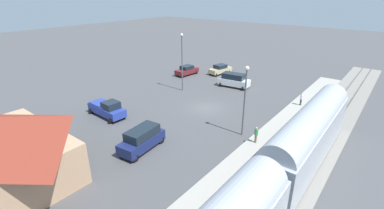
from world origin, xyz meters
The scene contains 14 objects.
ground_plane centered at (0.00, 0.00, 0.00)m, with size 200.00×200.00×0.00m, color #4C4C4F.
railway_track centered at (-14.00, 0.00, 0.09)m, with size 4.80×70.00×0.30m.
platform centered at (-10.00, 0.00, 0.15)m, with size 3.20×46.00×0.30m.
passenger_train centered at (-14.00, 13.10, 2.86)m, with size 2.93×33.56×4.98m.
station_building centered at (4.00, 22.00, 2.95)m, with size 11.67×8.62×5.67m.
pedestrian_on_platform centered at (-9.68, -7.80, 1.28)m, with size 0.36×0.36×1.71m.
pedestrian_waiting_far centered at (-9.26, 4.72, 1.28)m, with size 0.36×0.36×1.71m.
suv_white centered at (1.49, -9.65, 1.15)m, with size 5.10×2.85×2.22m.
pickup_blue centered at (8.08, 9.60, 1.03)m, with size 5.49×2.68×2.14m.
sedan_maroon centered at (11.65, -10.31, 0.88)m, with size 2.35×4.68×1.74m.
sedan_tan centered at (7.21, -14.65, 0.88)m, with size 2.73×4.78×1.74m.
suv_navy centered at (-0.96, 12.18, 1.15)m, with size 2.47×5.08×2.22m.
light_pole_near_platform centered at (-7.20, 3.65, 4.77)m, with size 0.44×0.44×7.55m.
light_pole_lot_center centered at (6.92, -3.36, 5.36)m, with size 0.44×0.44×8.65m.
Camera 1 is at (-18.80, 27.27, 14.27)m, focal length 25.51 mm.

